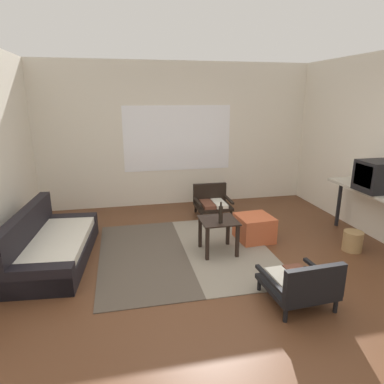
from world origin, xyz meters
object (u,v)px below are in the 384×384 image
object	(u,v)px
armchair_striped_foreground	(301,284)
glass_bottle	(221,214)
clay_vase	(361,177)
ottoman_orange	(254,228)
wicker_basket	(353,241)
crt_television	(379,176)
coffee_table	(218,228)
couch	(51,246)
armchair_by_window	(212,201)
console_shelf	(370,195)

from	to	relation	value
armchair_striped_foreground	glass_bottle	distance (m)	1.37
clay_vase	ottoman_orange	bearing A→B (deg)	173.59
armchair_striped_foreground	ottoman_orange	bearing A→B (deg)	84.03
wicker_basket	clay_vase	bearing A→B (deg)	50.94
wicker_basket	ottoman_orange	bearing A→B (deg)	152.31
ottoman_orange	clay_vase	distance (m)	1.74
crt_television	coffee_table	bearing A→B (deg)	174.03
armchair_striped_foreground	ottoman_orange	xyz separation A→B (m)	(0.17, 1.64, -0.06)
couch	ottoman_orange	world-z (taller)	couch
crt_television	glass_bottle	world-z (taller)	crt_television
ottoman_orange	clay_vase	xyz separation A→B (m)	(1.57, -0.18, 0.74)
coffee_table	crt_television	bearing A→B (deg)	-5.97
couch	glass_bottle	distance (m)	2.25
coffee_table	ottoman_orange	size ratio (longest dim) A/B	0.99
coffee_table	armchair_striped_foreground	xyz separation A→B (m)	(0.48, -1.35, -0.11)
armchair_by_window	console_shelf	bearing A→B (deg)	-41.09
console_shelf	clay_vase	world-z (taller)	clay_vase
crt_television	clay_vase	world-z (taller)	crt_television
crt_television	glass_bottle	bearing A→B (deg)	176.96
coffee_table	armchair_by_window	distance (m)	1.57
ottoman_orange	clay_vase	world-z (taller)	clay_vase
armchair_by_window	armchair_striped_foreground	world-z (taller)	armchair_striped_foreground
console_shelf	ottoman_orange	bearing A→B (deg)	165.81
couch	clay_vase	xyz separation A→B (m)	(4.41, -0.11, 0.72)
couch	console_shelf	xyz separation A→B (m)	(4.41, -0.33, 0.51)
glass_bottle	clay_vase	bearing A→B (deg)	5.87
crt_television	ottoman_orange	bearing A→B (deg)	161.54
coffee_table	crt_television	world-z (taller)	crt_television
couch	console_shelf	bearing A→B (deg)	-4.24
clay_vase	glass_bottle	size ratio (longest dim) A/B	1.14
clay_vase	wicker_basket	world-z (taller)	clay_vase
armchair_striped_foreground	wicker_basket	distance (m)	1.71
coffee_table	clay_vase	bearing A→B (deg)	2.97
glass_bottle	crt_television	bearing A→B (deg)	-3.04
armchair_by_window	armchair_striped_foreground	distance (m)	2.89
coffee_table	glass_bottle	size ratio (longest dim) A/B	1.72
ottoman_orange	glass_bottle	world-z (taller)	glass_bottle
ottoman_orange	wicker_basket	bearing A→B (deg)	-27.69
console_shelf	glass_bottle	xyz separation A→B (m)	(-2.22, -0.01, -0.12)
couch	armchair_striped_foreground	world-z (taller)	couch
coffee_table	ottoman_orange	xyz separation A→B (m)	(0.65, 0.29, -0.17)
console_shelf	crt_television	bearing A→B (deg)	-91.44
ottoman_orange	crt_television	world-z (taller)	crt_television
armchair_striped_foreground	glass_bottle	size ratio (longest dim) A/B	2.37
armchair_by_window	crt_television	bearing A→B (deg)	-43.25
crt_television	console_shelf	bearing A→B (deg)	88.56
couch	coffee_table	size ratio (longest dim) A/B	3.81
glass_bottle	couch	bearing A→B (deg)	171.30
ottoman_orange	clay_vase	size ratio (longest dim) A/B	1.53
glass_bottle	wicker_basket	size ratio (longest dim) A/B	1.02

